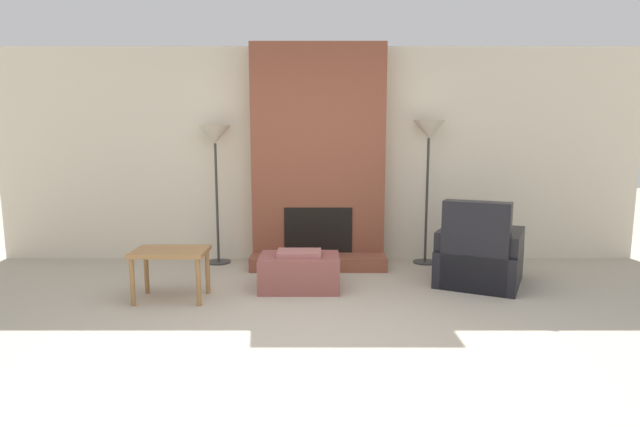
% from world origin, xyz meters
% --- Properties ---
extents(ground_plane, '(24.00, 24.00, 0.00)m').
position_xyz_m(ground_plane, '(0.00, 0.00, 0.00)').
color(ground_plane, '#B2A893').
extents(wall_back, '(7.93, 0.06, 2.60)m').
position_xyz_m(wall_back, '(0.00, 2.75, 1.30)').
color(wall_back, beige).
rests_on(wall_back, ground_plane).
extents(fireplace, '(1.57, 0.69, 2.60)m').
position_xyz_m(fireplace, '(0.00, 2.53, 1.22)').
color(fireplace, brown).
rests_on(fireplace, ground_plane).
extents(ottoman, '(0.79, 0.51, 0.40)m').
position_xyz_m(ottoman, '(-0.19, 1.42, 0.18)').
color(ottoman, '#8C4C47').
rests_on(ottoman, ground_plane).
extents(armchair, '(1.12, 1.17, 0.90)m').
position_xyz_m(armchair, '(1.67, 1.60, 0.27)').
color(armchair, black).
rests_on(armchair, ground_plane).
extents(side_table, '(0.68, 0.45, 0.48)m').
position_xyz_m(side_table, '(-1.38, 1.09, 0.41)').
color(side_table, '#9E7042').
rests_on(side_table, ground_plane).
extents(floor_lamp_left, '(0.37, 0.37, 1.66)m').
position_xyz_m(floor_lamp_left, '(-1.22, 2.51, 1.45)').
color(floor_lamp_left, '#333333').
rests_on(floor_lamp_left, ground_plane).
extents(floor_lamp_right, '(0.37, 0.37, 1.72)m').
position_xyz_m(floor_lamp_right, '(1.31, 2.51, 1.51)').
color(floor_lamp_right, '#333333').
rests_on(floor_lamp_right, ground_plane).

